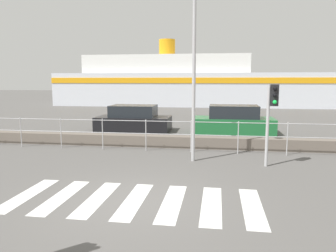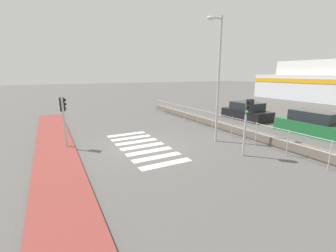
# 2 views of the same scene
# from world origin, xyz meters

# --- Properties ---
(ground_plane) EXTENTS (160.00, 160.00, 0.00)m
(ground_plane) POSITION_xyz_m (0.00, 0.00, 0.00)
(ground_plane) COLOR #565451
(sidewalk_brick) EXTENTS (24.00, 1.80, 0.12)m
(sidewalk_brick) POSITION_xyz_m (0.00, -4.10, 0.06)
(sidewalk_brick) COLOR brown
(sidewalk_brick) RESTS_ON ground_plane
(crosswalk) EXTENTS (5.85, 2.40, 0.01)m
(crosswalk) POSITION_xyz_m (0.01, 0.00, 0.00)
(crosswalk) COLOR silver
(crosswalk) RESTS_ON ground_plane
(seawall) EXTENTS (21.96, 0.55, 0.48)m
(seawall) POSITION_xyz_m (0.00, 6.27, 0.24)
(seawall) COLOR #6B6056
(seawall) RESTS_ON ground_plane
(harbor_fence) EXTENTS (19.81, 0.04, 1.26)m
(harbor_fence) POSITION_xyz_m (0.00, 5.40, 0.82)
(harbor_fence) COLOR #B2B2B5
(harbor_fence) RESTS_ON ground_plane
(traffic_light_near) EXTENTS (0.34, 0.32, 2.60)m
(traffic_light_near) POSITION_xyz_m (-1.60, -3.55, 1.91)
(traffic_light_near) COLOR #B2B2B5
(traffic_light_near) RESTS_ON ground_plane
(traffic_light_far) EXTENTS (0.34, 0.32, 2.66)m
(traffic_light_far) POSITION_xyz_m (3.61, 3.65, 1.96)
(traffic_light_far) COLOR #B2B2B5
(traffic_light_far) RESTS_ON ground_plane
(streetlamp) EXTENTS (0.32, 0.96, 6.61)m
(streetlamp) POSITION_xyz_m (1.08, 3.88, 4.03)
(streetlamp) COLOR #B2B2B5
(streetlamp) RESTS_ON ground_plane
(parked_car_black) EXTENTS (4.08, 1.89, 1.42)m
(parked_car_black) POSITION_xyz_m (-2.72, 10.48, 0.61)
(parked_car_black) COLOR black
(parked_car_black) RESTS_ON ground_plane
(parked_car_green) EXTENTS (4.24, 1.83, 1.48)m
(parked_car_green) POSITION_xyz_m (2.75, 10.48, 0.63)
(parked_car_green) COLOR #1E6633
(parked_car_green) RESTS_ON ground_plane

